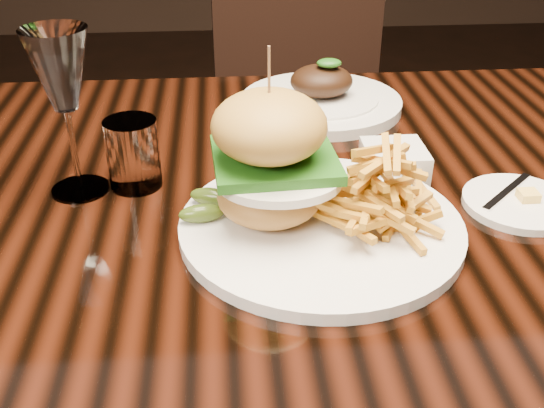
{
  "coord_description": "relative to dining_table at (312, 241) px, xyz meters",
  "views": [
    {
      "loc": [
        -0.11,
        -0.71,
        1.16
      ],
      "look_at": [
        -0.06,
        -0.13,
        0.81
      ],
      "focal_mm": 42.0,
      "sensor_mm": 36.0,
      "label": 1
    }
  ],
  "objects": [
    {
      "name": "wine_glass",
      "position": [
        -0.3,
        0.03,
        0.23
      ],
      "size": [
        0.08,
        0.08,
        0.21
      ],
      "color": "white",
      "rests_on": "dining_table"
    },
    {
      "name": "side_saucer",
      "position": [
        0.25,
        -0.06,
        0.08
      ],
      "size": [
        0.14,
        0.14,
        0.02
      ],
      "rotation": [
        0.0,
        0.0,
        0.23
      ],
      "color": "silver",
      "rests_on": "dining_table"
    },
    {
      "name": "burger_plate",
      "position": [
        -0.01,
        -0.09,
        0.14
      ],
      "size": [
        0.33,
        0.33,
        0.22
      ],
      "rotation": [
        0.0,
        0.0,
        -0.15
      ],
      "color": "silver",
      "rests_on": "dining_table"
    },
    {
      "name": "chair_far",
      "position": [
        0.1,
        0.89,
        -0.13
      ],
      "size": [
        0.48,
        0.48,
        0.95
      ],
      "rotation": [
        0.0,
        0.0,
        0.04
      ],
      "color": "black",
      "rests_on": "ground"
    },
    {
      "name": "dining_table",
      "position": [
        0.0,
        0.0,
        0.0
      ],
      "size": [
        1.6,
        0.9,
        0.75
      ],
      "color": "black",
      "rests_on": "ground"
    },
    {
      "name": "ramekin",
      "position": [
        0.11,
        0.04,
        0.1
      ],
      "size": [
        0.1,
        0.1,
        0.04
      ],
      "primitive_type": "cube",
      "rotation": [
        0.0,
        0.0,
        0.24
      ],
      "color": "silver",
      "rests_on": "dining_table"
    },
    {
      "name": "far_dish",
      "position": [
        0.05,
        0.28,
        0.09
      ],
      "size": [
        0.27,
        0.27,
        0.09
      ],
      "rotation": [
        0.0,
        0.0,
        0.17
      ],
      "color": "silver",
      "rests_on": "dining_table"
    },
    {
      "name": "water_tumbler",
      "position": [
        -0.23,
        0.04,
        0.12
      ],
      "size": [
        0.07,
        0.07,
        0.09
      ],
      "primitive_type": "cylinder",
      "color": "white",
      "rests_on": "dining_table"
    }
  ]
}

